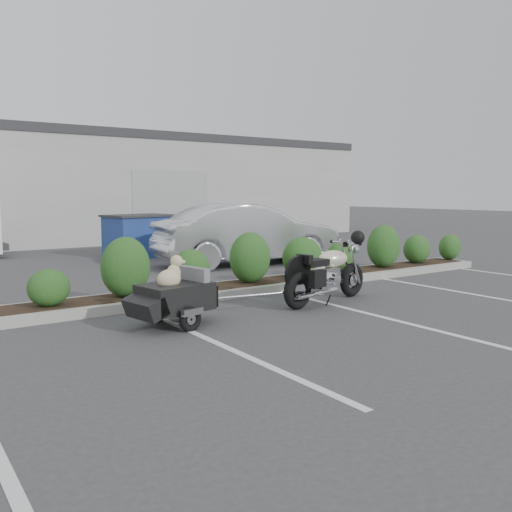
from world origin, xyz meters
TOP-DOWN VIEW (x-y plane):
  - ground at (0.00, 0.00)m, footprint 90.00×90.00m
  - planter_kerb at (1.00, 2.20)m, footprint 12.00×1.00m
  - building at (0.00, 17.00)m, footprint 26.00×10.00m
  - motorcycle at (1.26, 0.57)m, footprint 2.07×0.85m
  - pet_trailer at (-1.53, 0.58)m, footprint 1.68×0.96m
  - sedan at (2.86, 5.31)m, footprint 4.86×2.26m
  - dumpster at (1.24, 8.43)m, footprint 2.01×1.55m

SIDE VIEW (x-z plane):
  - ground at x=0.00m, z-range 0.00..0.00m
  - planter_kerb at x=1.00m, z-range 0.00..0.15m
  - pet_trailer at x=-1.53m, z-range -0.08..0.91m
  - motorcycle at x=1.26m, z-range -0.12..1.07m
  - dumpster at x=1.24m, z-range 0.01..1.20m
  - sedan at x=2.86m, z-range 0.00..1.54m
  - building at x=0.00m, z-range 0.00..4.00m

